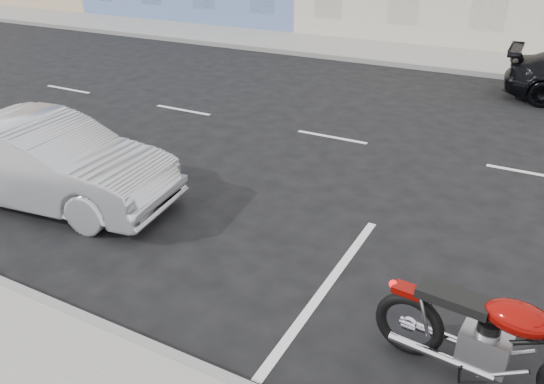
% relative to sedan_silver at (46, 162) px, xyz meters
% --- Properties ---
extents(ground, '(120.00, 120.00, 0.00)m').
position_rel_sedan_silver_xyz_m(ground, '(4.93, 4.99, -0.71)').
color(ground, black).
rests_on(ground, ground).
extents(sidewalk_far, '(80.00, 3.40, 0.15)m').
position_rel_sedan_silver_xyz_m(sidewalk_far, '(-0.07, 13.69, -0.64)').
color(sidewalk_far, gray).
rests_on(sidewalk_far, ground).
extents(curb_far, '(80.00, 0.12, 0.16)m').
position_rel_sedan_silver_xyz_m(curb_far, '(-0.07, 11.99, -0.63)').
color(curb_far, gray).
rests_on(curb_far, ground).
extents(sedan_silver, '(4.48, 2.07, 1.42)m').
position_rel_sedan_silver_xyz_m(sedan_silver, '(0.00, 0.00, 0.00)').
color(sedan_silver, '#B2B4BA').
rests_on(sedan_silver, ground).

